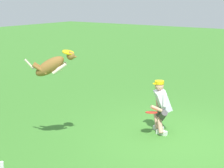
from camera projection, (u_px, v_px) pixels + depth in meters
The scene contains 5 objects.
ground_plane at pixel (177, 140), 7.77m from camera, with size 60.00×60.00×0.00m, color #3D7E2C.
person at pixel (161, 105), 8.07m from camera, with size 0.57×0.70×1.29m.
dog at pixel (52, 66), 7.00m from camera, with size 0.88×0.75×0.61m.
frisbee_flying at pixel (68, 52), 6.98m from camera, with size 0.25×0.25×0.02m, color yellow.
frisbee_held at pixel (151, 112), 7.81m from camera, with size 0.28×0.28×0.02m, color red.
Camera 1 is at (-2.90, 6.77, 3.17)m, focal length 54.14 mm.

